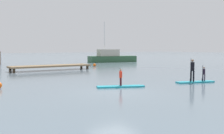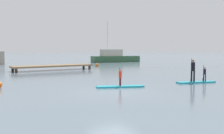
% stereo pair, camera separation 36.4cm
% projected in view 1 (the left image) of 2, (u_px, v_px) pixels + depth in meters
% --- Properties ---
extents(ground_plane, '(240.00, 240.00, 0.00)m').
position_uv_depth(ground_plane, '(114.00, 92.00, 15.81)').
color(ground_plane, slate).
extents(paddleboard_near, '(3.09, 1.71, 0.10)m').
position_uv_depth(paddleboard_near, '(121.00, 86.00, 17.66)').
color(paddleboard_near, '#1E9EB2').
rests_on(paddleboard_near, ground).
extents(paddler_child_solo, '(0.25, 0.37, 1.16)m').
position_uv_depth(paddler_child_solo, '(121.00, 76.00, 17.63)').
color(paddler_child_solo, '#4C1419').
rests_on(paddler_child_solo, paddleboard_near).
extents(paddleboard_far, '(3.02, 1.42, 0.10)m').
position_uv_depth(paddleboard_far, '(195.00, 82.00, 20.00)').
color(paddleboard_far, '#1E9EB2').
rests_on(paddleboard_far, ground).
extents(paddler_adult, '(0.36, 0.50, 1.70)m').
position_uv_depth(paddler_adult, '(192.00, 69.00, 19.86)').
color(paddler_adult, black).
rests_on(paddler_adult, paddleboard_far).
extents(paddler_child_front, '(0.23, 0.37, 1.16)m').
position_uv_depth(paddler_child_front, '(204.00, 73.00, 20.17)').
color(paddler_child_front, black).
rests_on(paddler_child_front, paddleboard_far).
extents(fishing_boat_green_midground, '(8.84, 3.98, 7.09)m').
position_uv_depth(fishing_boat_green_midground, '(111.00, 57.00, 48.48)').
color(fishing_boat_green_midground, '#2D5638').
rests_on(fishing_boat_green_midground, ground).
extents(floating_dock, '(9.13, 2.15, 0.59)m').
position_uv_depth(floating_dock, '(51.00, 66.00, 30.82)').
color(floating_dock, '#846B4C').
rests_on(floating_dock, ground).
extents(mooring_buoy_far, '(0.41, 0.41, 0.41)m').
position_uv_depth(mooring_buoy_far, '(94.00, 65.00, 37.10)').
color(mooring_buoy_far, orange).
rests_on(mooring_buoy_far, ground).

